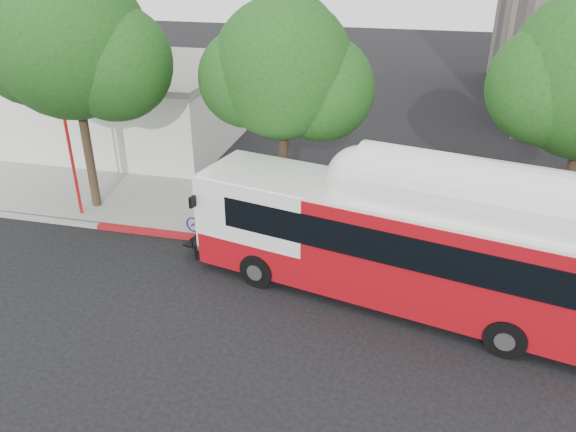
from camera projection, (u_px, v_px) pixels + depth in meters
The scene contains 9 objects.
ground at pixel (269, 314), 17.09m from camera, with size 120.00×120.00×0.00m, color black.
sidewalk at pixel (311, 218), 22.70m from camera, with size 60.00×5.00×0.15m, color gray.
curb_strip at pixel (297, 249), 20.44m from camera, with size 60.00×0.30×0.15m, color gray.
red_curb_segment at pixel (219, 240), 21.07m from camera, with size 10.00×0.32×0.16m, color maroon.
street_tree_left at pixel (83, 48), 20.74m from camera, with size 6.67×5.80×9.74m.
street_tree_mid at pixel (295, 75), 19.83m from camera, with size 5.75×5.00×8.62m.
low_commercial_bldg at pixel (92, 99), 31.21m from camera, with size 16.20×10.20×4.25m.
transit_bus at pixel (398, 246), 17.00m from camera, with size 13.83×5.53×4.03m.
signal_pole at pixel (73, 164), 22.02m from camera, with size 0.13×0.42×4.45m.
Camera 1 is at (3.83, -13.42, 10.33)m, focal length 35.00 mm.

